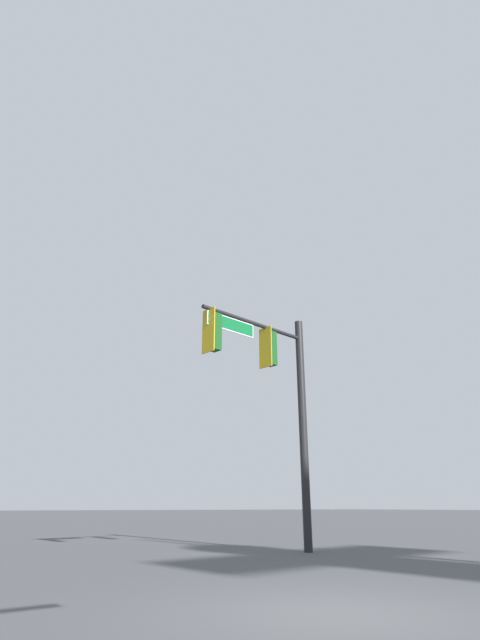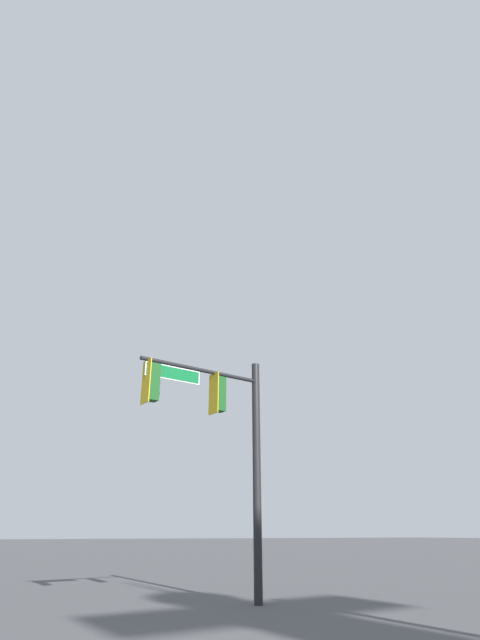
{
  "view_description": "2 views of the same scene",
  "coord_description": "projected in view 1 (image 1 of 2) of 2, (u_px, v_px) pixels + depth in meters",
  "views": [
    {
      "loc": [
        4.97,
        5.15,
        1.25
      ],
      "look_at": [
        -2.87,
        -6.61,
        6.56
      ],
      "focal_mm": 28.0,
      "sensor_mm": 36.0,
      "label": 1
    },
    {
      "loc": [
        1.99,
        7.3,
        1.89
      ],
      "look_at": [
        -3.91,
        -4.81,
        7.66
      ],
      "focal_mm": 28.0,
      "sensor_mm": 36.0,
      "label": 2
    }
  ],
  "objects": [
    {
      "name": "signal_pole_near",
      "position": [
        276.0,
        387.0,
        15.49
      ],
      "size": [
        4.31,
        1.06,
        7.21
      ],
      "color": "black",
      "rests_on": "ground_plane"
    },
    {
      "name": "ground_plane",
      "position": [
        343.0,
        615.0,
        6.16
      ],
      "size": [
        400.0,
        400.0,
        0.0
      ],
      "primitive_type": "plane",
      "color": "#474749"
    }
  ]
}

